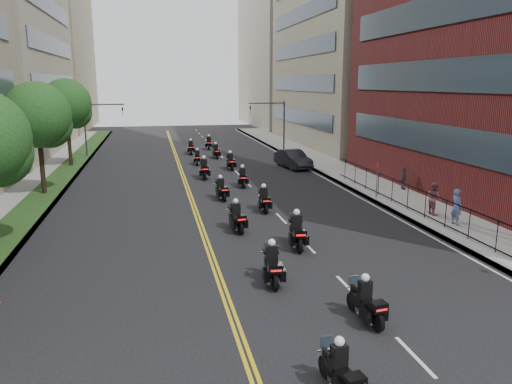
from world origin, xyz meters
The scene contains 29 objects.
ground centered at (0.00, 0.00, 0.00)m, with size 160.00×160.00×0.00m, color black.
sidewalk_right centered at (12.00, 25.00, 0.07)m, with size 4.00×90.00×0.15m, color gray.
sidewalk_left centered at (-12.00, 25.00, 0.07)m, with size 4.00×90.00×0.15m, color gray.
grass_strip centered at (-11.20, 25.00, 0.17)m, with size 2.00×90.00×0.04m, color #193C15.
building_right_tan centered at (21.48, 48.00, 15.00)m, with size 15.11×28.00×30.00m.
building_right_far centered at (21.50, 78.00, 13.00)m, with size 15.00×28.00×26.00m, color gray.
building_left_far centered at (-22.00, 78.00, 13.00)m, with size 16.00×28.00×26.00m, color gray.
iron_fence centered at (11.00, 12.00, 0.90)m, with size 0.05×28.00×1.50m.
street_trees centered at (-11.05, 18.61, 5.13)m, with size 4.40×38.40×7.98m.
traffic_signal_right centered at (9.54, 42.00, 3.70)m, with size 4.09×0.20×5.60m.
traffic_signal_left centered at (-9.54, 42.00, 3.70)m, with size 4.09×0.20×5.60m.
motorcycle_0 centered at (0.49, -1.24, 0.60)m, with size 0.62×2.06×1.52m.
motorcycle_1 centered at (2.71, 2.28, 0.63)m, with size 0.64×2.16×1.60m.
motorcycle_2 centered at (0.50, 5.99, 0.68)m, with size 0.62×2.34×1.73m.
motorcycle_3 centered at (2.61, 9.88, 0.72)m, with size 0.69×2.47×1.82m.
motorcycle_4 centered at (0.30, 13.11, 0.67)m, with size 0.67×2.31×1.71m.
motorcycle_5 centered at (2.60, 16.82, 0.66)m, with size 0.56×2.26×1.67m.
motorcycle_6 centered at (0.49, 20.35, 0.65)m, with size 0.66×2.23×1.65m.
motorcycle_7 centered at (2.63, 24.22, 0.65)m, with size 0.60×2.22×1.64m.
motorcycle_8 centered at (0.17, 28.01, 0.73)m, with size 0.58×2.52×1.86m.
motorcycle_9 centered at (2.88, 31.73, 0.67)m, with size 0.54×2.32×1.71m.
motorcycle_10 centered at (0.26, 35.12, 0.62)m, with size 0.54×2.14×1.58m.
motorcycle_11 centered at (2.49, 38.88, 0.66)m, with size 0.57×2.25×1.66m.
motorcycle_12 centered at (0.22, 42.36, 0.67)m, with size 0.54×2.31×1.71m.
motorcycle_13 centered at (2.57, 46.00, 0.68)m, with size 0.72×2.34×1.73m.
parked_sedan centered at (8.59, 31.52, 0.82)m, with size 1.73×4.96×1.64m, color black.
pedestrian_a centered at (11.87, 11.42, 1.12)m, with size 0.71×0.47×1.95m, color #465881.
pedestrian_b centered at (11.87, 13.59, 1.09)m, with size 0.91×0.71×1.88m, color brown.
pedestrian_c centered at (13.50, 20.28, 0.94)m, with size 0.93×0.39×1.59m, color #43424A.
Camera 1 is at (-3.78, -11.56, 7.56)m, focal length 35.00 mm.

